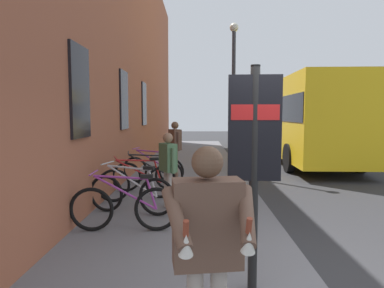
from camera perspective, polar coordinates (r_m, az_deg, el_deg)
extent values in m
plane|color=#2D2D30|center=(10.41, 14.62, -6.31)|extent=(60.00, 60.00, 0.00)
cube|color=slate|center=(12.08, -0.49, -4.30)|extent=(24.00, 3.50, 0.12)
cube|color=#9E563D|center=(13.33, -9.53, 14.82)|extent=(22.00, 0.60, 8.60)
cube|color=black|center=(6.27, -18.23, 8.28)|extent=(0.90, 0.06, 1.60)
cube|color=black|center=(9.64, -11.32, 7.21)|extent=(0.90, 0.06, 1.60)
cube|color=black|center=(13.08, -8.02, 6.66)|extent=(0.90, 0.06, 1.60)
torus|color=black|center=(5.84, -16.46, -10.43)|extent=(0.08, 0.72, 0.72)
torus|color=black|center=(5.66, -5.97, -10.77)|extent=(0.08, 0.72, 0.72)
cylinder|color=#8C338C|center=(5.65, -11.10, -7.96)|extent=(0.07, 1.02, 0.58)
cylinder|color=#8C338C|center=(5.62, -11.90, -5.46)|extent=(0.06, 0.85, 0.09)
cylinder|color=#8C338C|center=(5.60, -6.77, -8.29)|extent=(0.04, 0.19, 0.51)
cube|color=black|center=(5.55, -7.57, -5.37)|extent=(0.11, 0.20, 0.06)
cylinder|color=#8C338C|center=(5.70, -16.12, -4.63)|extent=(0.48, 0.04, 0.02)
torus|color=black|center=(6.89, -14.17, -8.01)|extent=(0.23, 0.71, 0.72)
torus|color=black|center=(6.46, -5.91, -8.77)|extent=(0.23, 0.71, 0.72)
cylinder|color=silver|center=(6.59, -10.02, -6.09)|extent=(0.28, 1.00, 0.58)
cylinder|color=silver|center=(6.58, -10.65, -3.91)|extent=(0.24, 0.84, 0.09)
cylinder|color=silver|center=(6.43, -6.56, -6.55)|extent=(0.08, 0.19, 0.51)
cube|color=black|center=(6.40, -7.21, -3.97)|extent=(0.15, 0.22, 0.06)
cylinder|color=silver|center=(6.76, -13.91, -3.09)|extent=(0.47, 0.14, 0.02)
torus|color=black|center=(7.60, -12.95, -6.77)|extent=(0.30, 0.70, 0.72)
torus|color=black|center=(7.77, -5.19, -6.39)|extent=(0.30, 0.70, 0.72)
cylinder|color=#B21E1E|center=(7.62, -8.87, -4.56)|extent=(0.38, 0.97, 0.58)
cylinder|color=#B21E1E|center=(7.57, -9.45, -2.72)|extent=(0.32, 0.81, 0.09)
cylinder|color=#B21E1E|center=(7.71, -5.74, -4.60)|extent=(0.10, 0.19, 0.51)
cube|color=black|center=(7.65, -6.31, -2.49)|extent=(0.16, 0.22, 0.06)
cylinder|color=#B21E1E|center=(7.51, -12.66, -2.26)|extent=(0.46, 0.19, 0.02)
torus|color=black|center=(8.56, -10.87, -5.41)|extent=(0.20, 0.72, 0.72)
torus|color=black|center=(8.61, -3.83, -5.27)|extent=(0.20, 0.72, 0.72)
cylinder|color=black|center=(8.52, -7.19, -3.53)|extent=(0.23, 1.00, 0.58)
cylinder|color=black|center=(8.49, -7.72, -1.87)|extent=(0.20, 0.84, 0.09)
cylinder|color=black|center=(8.56, -4.34, -3.63)|extent=(0.07, 0.19, 0.51)
cube|color=black|center=(8.51, -4.86, -1.71)|extent=(0.14, 0.22, 0.06)
cylinder|color=black|center=(8.47, -10.60, -1.41)|extent=(0.48, 0.12, 0.02)
torus|color=black|center=(9.61, -9.51, -4.25)|extent=(0.22, 0.72, 0.72)
torus|color=black|center=(9.25, -3.50, -4.55)|extent=(0.22, 0.72, 0.72)
cylinder|color=#8C338C|center=(9.36, -6.44, -2.75)|extent=(0.26, 1.00, 0.58)
cylinder|color=#8C338C|center=(9.36, -6.88, -1.21)|extent=(0.22, 0.84, 0.09)
cylinder|color=#8C338C|center=(9.23, -3.96, -3.00)|extent=(0.08, 0.19, 0.51)
cube|color=black|center=(9.22, -4.41, -1.19)|extent=(0.14, 0.22, 0.06)
cylinder|color=#8C338C|center=(9.51, -9.29, -0.69)|extent=(0.47, 0.13, 0.02)
cylinder|color=black|center=(3.68, 10.27, -5.96)|extent=(0.10, 0.10, 2.40)
cube|color=black|center=(3.62, 10.40, 2.62)|extent=(0.11, 0.55, 1.10)
cube|color=red|center=(3.62, 10.45, 5.23)|extent=(0.12, 0.50, 0.16)
cube|color=yellow|center=(15.72, 17.46, 4.19)|extent=(10.56, 2.76, 3.00)
cube|color=black|center=(15.72, 17.49, 5.50)|extent=(10.35, 2.79, 0.90)
cylinder|color=black|center=(13.03, 26.24, -2.17)|extent=(1.01, 0.27, 1.00)
cylinder|color=black|center=(12.27, 15.92, -2.27)|extent=(1.01, 0.27, 1.00)
cylinder|color=black|center=(19.34, 18.22, 0.28)|extent=(1.01, 0.27, 1.00)
cylinder|color=black|center=(18.83, 11.18, 0.31)|extent=(1.01, 0.27, 1.00)
cylinder|color=#B2A599|center=(6.91, -3.74, -7.71)|extent=(0.11, 0.11, 0.75)
cylinder|color=#B2A599|center=(7.05, -4.27, -7.45)|extent=(0.11, 0.11, 0.75)
cube|color=#4C724C|center=(6.87, -4.04, -2.24)|extent=(0.49, 0.40, 0.56)
sphere|color=#8C664C|center=(6.83, -4.06, 1.03)|extent=(0.20, 0.20, 0.20)
cylinder|color=#4C724C|center=(6.65, -3.16, -2.79)|extent=(0.09, 0.09, 0.50)
cylinder|color=#4C724C|center=(7.10, -4.86, -2.30)|extent=(0.09, 0.09, 0.50)
cylinder|color=brown|center=(10.33, -2.66, -3.25)|extent=(0.12, 0.12, 0.82)
cylinder|color=brown|center=(10.48, -3.04, -3.13)|extent=(0.12, 0.12, 0.82)
cube|color=brown|center=(10.32, -2.87, 0.75)|extent=(0.53, 0.43, 0.62)
sphere|color=brown|center=(10.30, -2.88, 3.14)|extent=(0.22, 0.22, 0.22)
cylinder|color=brown|center=(10.08, -2.25, 0.43)|extent=(0.10, 0.10, 0.55)
cylinder|color=brown|center=(10.57, -3.45, 0.64)|extent=(0.10, 0.10, 0.55)
cube|color=brown|center=(2.46, 2.55, -13.04)|extent=(0.31, 0.51, 0.62)
sphere|color=brown|center=(2.36, 2.59, -3.03)|extent=(0.22, 0.22, 0.22)
cylinder|color=brown|center=(2.30, 9.13, -11.71)|extent=(0.45, 0.13, 0.35)
cone|color=white|center=(2.15, 9.46, -15.82)|extent=(0.13, 0.11, 0.16)
cylinder|color=brown|center=(2.12, 9.50, -13.29)|extent=(0.07, 0.04, 0.11)
cylinder|color=brown|center=(2.22, -2.60, -12.27)|extent=(0.45, 0.24, 0.35)
cone|color=white|center=(2.08, -1.01, -16.48)|extent=(0.13, 0.11, 0.16)
cylinder|color=brown|center=(2.05, -1.02, -13.88)|extent=(0.07, 0.04, 0.11)
cylinder|color=#333338|center=(11.15, 6.91, 6.83)|extent=(0.12, 0.12, 4.51)
sphere|color=silver|center=(11.47, 7.05, 18.77)|extent=(0.28, 0.28, 0.28)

